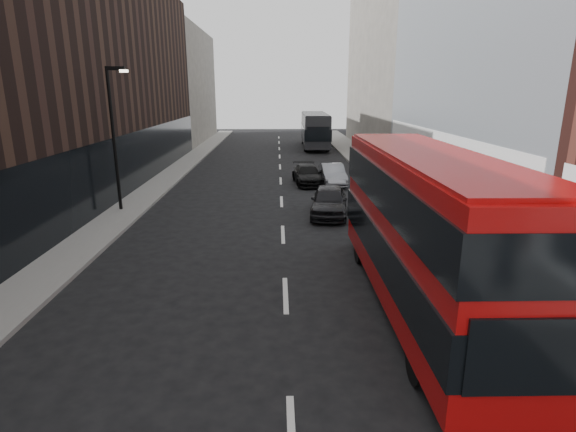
{
  "coord_description": "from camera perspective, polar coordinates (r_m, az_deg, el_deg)",
  "views": [
    {
      "loc": [
        -0.23,
        -4.57,
        6.02
      ],
      "look_at": [
        0.08,
        8.03,
        2.5
      ],
      "focal_mm": 28.0,
      "sensor_mm": 36.0,
      "label": 1
    }
  ],
  "objects": [
    {
      "name": "car_b",
      "position": [
        30.01,
        5.66,
        5.28
      ],
      "size": [
        1.57,
        4.17,
        1.36
      ],
      "primitive_type": "imported",
      "rotation": [
        0.0,
        0.0,
        0.03
      ],
      "color": "gray",
      "rests_on": "ground"
    },
    {
      "name": "building_victorian",
      "position": [
        50.07,
        12.76,
        19.42
      ],
      "size": [
        6.5,
        24.0,
        21.0
      ],
      "color": "#635E57",
      "rests_on": "ground"
    },
    {
      "name": "car_c",
      "position": [
        30.12,
        2.5,
        5.27
      ],
      "size": [
        2.11,
        4.43,
        1.25
      ],
      "primitive_type": "imported",
      "rotation": [
        0.0,
        0.0,
        0.09
      ],
      "color": "black",
      "rests_on": "ground"
    },
    {
      "name": "sidewalk_right",
      "position": [
        31.13,
        13.05,
        4.2
      ],
      "size": [
        3.0,
        80.0,
        0.15
      ],
      "primitive_type": "cube",
      "color": "slate",
      "rests_on": "ground"
    },
    {
      "name": "building_left_mid",
      "position": [
        36.37,
        -20.28,
        16.24
      ],
      "size": [
        5.0,
        24.0,
        14.0
      ],
      "primitive_type": "cube",
      "color": "black",
      "rests_on": "ground"
    },
    {
      "name": "red_bus",
      "position": [
        12.92,
        17.05,
        -1.01
      ],
      "size": [
        2.65,
        11.09,
        4.47
      ],
      "rotation": [
        0.0,
        0.0,
        -0.0
      ],
      "color": "#AD0A0A",
      "rests_on": "ground"
    },
    {
      "name": "building_modern_block",
      "position": [
        28.38,
        24.92,
        22.12
      ],
      "size": [
        5.03,
        22.0,
        20.0
      ],
      "color": "#A5A9AF",
      "rests_on": "ground"
    },
    {
      "name": "building_left_far",
      "position": [
        57.68,
        -13.15,
        15.7
      ],
      "size": [
        5.0,
        20.0,
        13.0
      ],
      "primitive_type": "cube",
      "color": "#635E57",
      "rests_on": "ground"
    },
    {
      "name": "grey_bus",
      "position": [
        50.05,
        3.42,
        10.95
      ],
      "size": [
        2.94,
        11.48,
        3.68
      ],
      "rotation": [
        0.0,
        0.0,
        -0.02
      ],
      "color": "black",
      "rests_on": "ground"
    },
    {
      "name": "sidewalk_left",
      "position": [
        31.15,
        -15.85,
        4.01
      ],
      "size": [
        2.0,
        80.0,
        0.15
      ],
      "primitive_type": "cube",
      "color": "slate",
      "rests_on": "ground"
    },
    {
      "name": "street_lamp",
      "position": [
        24.01,
        -21.17,
        10.19
      ],
      "size": [
        1.06,
        0.22,
        7.0
      ],
      "color": "black",
      "rests_on": "sidewalk_left"
    },
    {
      "name": "car_a",
      "position": [
        22.47,
        5.25,
        1.94
      ],
      "size": [
        2.33,
        4.53,
        1.48
      ],
      "primitive_type": "imported",
      "rotation": [
        0.0,
        0.0,
        -0.14
      ],
      "color": "black",
      "rests_on": "ground"
    }
  ]
}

